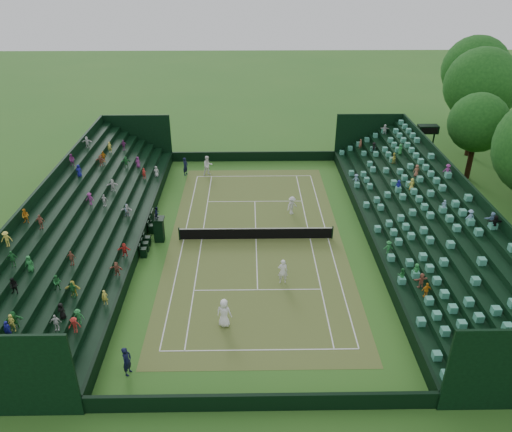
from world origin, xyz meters
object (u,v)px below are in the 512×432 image
object	(u,v)px
tennis_net	(256,233)
umpire_chair	(158,226)
player_near_east	(283,271)
player_far_east	(292,205)
player_far_west	(208,166)
player_near_west	(224,313)

from	to	relation	value
tennis_net	umpire_chair	size ratio (longest dim) A/B	4.10
player_near_east	player_far_east	size ratio (longest dim) A/B	1.13
umpire_chair	player_far_east	size ratio (longest dim) A/B	1.80
tennis_net	player_far_west	world-z (taller)	player_far_west
player_far_east	umpire_chair	bearing A→B (deg)	162.10
tennis_net	player_near_east	bearing A→B (deg)	-73.48
player_far_east	player_near_west	bearing A→B (deg)	-149.67
tennis_net	umpire_chair	xyz separation A→B (m)	(-7.28, -0.07, 0.69)
player_near_east	player_far_east	world-z (taller)	player_near_east
player_near_east	player_near_west	bearing A→B (deg)	48.99
tennis_net	player_near_west	bearing A→B (deg)	-101.52
tennis_net	player_near_east	distance (m)	5.85
player_near_east	player_far_west	world-z (taller)	player_far_west
tennis_net	player_far_west	xyz separation A→B (m)	(-4.47, 12.33, 0.45)
player_near_east	tennis_net	bearing A→B (deg)	-73.47
tennis_net	player_far_east	size ratio (longest dim) A/B	7.39
umpire_chair	player_far_west	bearing A→B (deg)	77.24
player_near_west	player_near_east	distance (m)	5.57
player_near_west	player_near_east	xyz separation A→B (m)	(3.66, 4.20, -0.02)
player_far_west	player_far_east	bearing A→B (deg)	-71.88
tennis_net	player_far_east	bearing A→B (deg)	53.17
player_near_west	player_near_east	bearing A→B (deg)	-116.01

